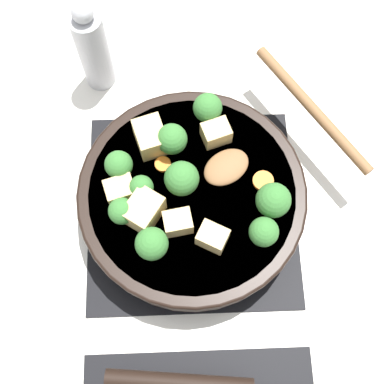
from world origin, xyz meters
TOP-DOWN VIEW (x-y plane):
  - ground_plane at (0.00, 0.00)m, footprint 2.40×2.40m
  - front_burner_grate at (0.00, 0.00)m, footprint 0.31×0.31m
  - skillet_pan at (0.00, 0.00)m, footprint 0.32×0.43m
  - wooden_spoon at (-0.12, -0.08)m, footprint 0.24×0.23m
  - tofu_cube_center_large at (0.10, 0.00)m, footprint 0.05×0.04m
  - tofu_cube_near_handle at (0.05, -0.08)m, footprint 0.05×0.06m
  - tofu_cube_east_chunk at (0.02, 0.05)m, footprint 0.04×0.04m
  - tofu_cube_west_chunk at (-0.02, 0.07)m, footprint 0.05×0.04m
  - tofu_cube_back_piece at (-0.04, -0.08)m, footprint 0.05×0.04m
  - tofu_cube_front_piece at (0.06, 0.03)m, footprint 0.06×0.06m
  - broccoli_floret_near_spoon at (-0.11, 0.03)m, footprint 0.05×0.05m
  - broccoli_floret_center_top at (-0.09, 0.07)m, footprint 0.04×0.04m
  - broccoli_floret_east_rim at (0.05, 0.08)m, footprint 0.04×0.04m
  - broccoli_floret_west_rim at (0.03, -0.07)m, footprint 0.04×0.04m
  - broccoli_floret_north_edge at (-0.03, -0.11)m, footprint 0.04×0.04m
  - broccoli_floret_south_cluster at (0.09, 0.03)m, footprint 0.04×0.04m
  - broccoli_floret_mid_floret at (0.01, -0.01)m, footprint 0.05×0.05m
  - broccoli_floret_small_inner at (0.07, 0.00)m, footprint 0.03×0.03m
  - broccoli_floret_tall_stem at (0.10, -0.03)m, footprint 0.04×0.04m
  - carrot_slice_orange_thin at (0.04, -0.04)m, footprint 0.02×0.02m
  - carrot_slice_near_center at (-0.10, -0.01)m, footprint 0.03×0.03m
  - pepper_mill at (0.14, -0.23)m, footprint 0.05×0.05m

SIDE VIEW (x-z plane):
  - ground_plane at x=0.00m, z-range 0.00..0.00m
  - front_burner_grate at x=0.00m, z-range 0.00..0.03m
  - skillet_pan at x=0.00m, z-range 0.03..0.08m
  - carrot_slice_orange_thin at x=0.04m, z-range 0.08..0.08m
  - carrot_slice_near_center at x=-0.10m, z-range 0.08..0.08m
  - pepper_mill at x=0.14m, z-range -0.01..0.17m
  - wooden_spoon at x=-0.12m, z-range 0.08..0.09m
  - tofu_cube_east_chunk at x=0.02m, z-range 0.08..0.11m
  - tofu_cube_west_chunk at x=-0.02m, z-range 0.08..0.11m
  - tofu_cube_back_piece at x=-0.04m, z-range 0.08..0.11m
  - tofu_cube_center_large at x=0.10m, z-range 0.08..0.11m
  - tofu_cube_near_handle at x=0.05m, z-range 0.08..0.12m
  - tofu_cube_front_piece at x=0.06m, z-range 0.08..0.12m
  - broccoli_floret_small_inner at x=0.07m, z-range 0.08..0.12m
  - broccoli_floret_south_cluster at x=0.09m, z-range 0.08..0.12m
  - broccoli_floret_tall_stem at x=0.10m, z-range 0.08..0.13m
  - broccoli_floret_center_top at x=-0.09m, z-range 0.08..0.13m
  - broccoli_floret_north_edge at x=-0.03m, z-range 0.08..0.13m
  - broccoli_floret_west_rim at x=0.03m, z-range 0.08..0.13m
  - broccoli_floret_east_rim at x=0.05m, z-range 0.08..0.13m
  - broccoli_floret_near_spoon at x=-0.11m, z-range 0.08..0.13m
  - broccoli_floret_mid_floret at x=0.01m, z-range 0.08..0.13m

